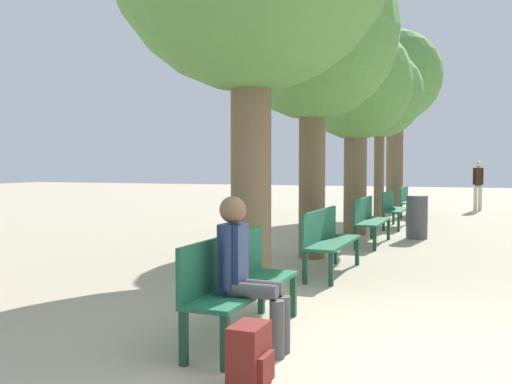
# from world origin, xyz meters

# --- Properties ---
(ground_plane) EXTENTS (80.00, 80.00, 0.00)m
(ground_plane) POSITION_xyz_m (0.00, 0.00, 0.00)
(ground_plane) COLOR #B7A88E
(bench_row_0) EXTENTS (0.45, 1.80, 0.93)m
(bench_row_0) POSITION_xyz_m (-1.63, 0.21, 0.55)
(bench_row_0) COLOR #1E6042
(bench_row_0) RESTS_ON ground_plane
(bench_row_1) EXTENTS (0.45, 1.80, 0.93)m
(bench_row_1) POSITION_xyz_m (-1.63, 3.54, 0.55)
(bench_row_1) COLOR #1E6042
(bench_row_1) RESTS_ON ground_plane
(bench_row_2) EXTENTS (0.45, 1.80, 0.93)m
(bench_row_2) POSITION_xyz_m (-1.63, 6.87, 0.55)
(bench_row_2) COLOR #1E6042
(bench_row_2) RESTS_ON ground_plane
(bench_row_3) EXTENTS (0.45, 1.80, 0.93)m
(bench_row_3) POSITION_xyz_m (-1.63, 10.20, 0.55)
(bench_row_3) COLOR #1E6042
(bench_row_3) RESTS_ON ground_plane
(bench_row_4) EXTENTS (0.45, 1.80, 0.93)m
(bench_row_4) POSITION_xyz_m (-1.63, 13.53, 0.55)
(bench_row_4) COLOR #1E6042
(bench_row_4) RESTS_ON ground_plane
(tree_row_1) EXTENTS (2.90, 2.90, 5.26)m
(tree_row_1) POSITION_xyz_m (-2.23, 4.82, 3.75)
(tree_row_1) COLOR brown
(tree_row_1) RESTS_ON ground_plane
(tree_row_2) EXTENTS (2.57, 2.57, 4.74)m
(tree_row_2) POSITION_xyz_m (-2.23, 8.45, 3.37)
(tree_row_2) COLOR brown
(tree_row_2) RESTS_ON ground_plane
(tree_row_3) EXTENTS (2.44, 2.44, 4.82)m
(tree_row_3) POSITION_xyz_m (-2.23, 11.76, 3.57)
(tree_row_3) COLOR brown
(tree_row_3) RESTS_ON ground_plane
(tree_row_4) EXTENTS (3.05, 3.05, 6.08)m
(tree_row_4) POSITION_xyz_m (-2.23, 14.94, 4.45)
(tree_row_4) COLOR brown
(tree_row_4) RESTS_ON ground_plane
(person_seated) EXTENTS (0.60, 0.34, 1.31)m
(person_seated) POSITION_xyz_m (-1.40, -0.14, 0.70)
(person_seated) COLOR #4C4C4C
(person_seated) RESTS_ON ground_plane
(backpack) EXTENTS (0.26, 0.34, 0.46)m
(backpack) POSITION_xyz_m (-1.06, -0.89, 0.23)
(backpack) COLOR maroon
(backpack) RESTS_ON ground_plane
(pedestrian_near) EXTENTS (0.36, 0.27, 1.76)m
(pedestrian_near) POSITION_xyz_m (0.38, 17.02, 1.01)
(pedestrian_near) COLOR beige
(pedestrian_near) RESTS_ON ground_plane
(trash_bin) EXTENTS (0.45, 0.45, 0.93)m
(trash_bin) POSITION_xyz_m (-0.82, 8.16, 0.47)
(trash_bin) COLOR #4C4C51
(trash_bin) RESTS_ON ground_plane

